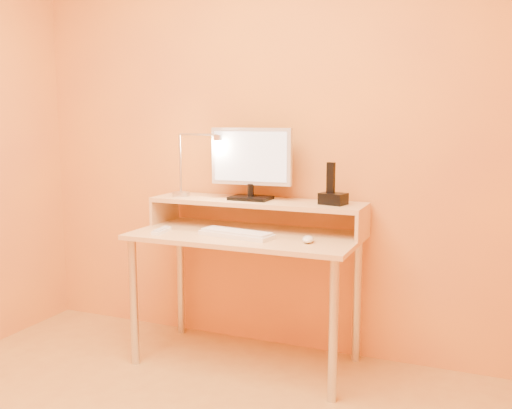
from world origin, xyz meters
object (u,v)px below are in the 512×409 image
at_px(lamp_base, 181,194).
at_px(mouse, 308,239).
at_px(phone_dock, 333,199).
at_px(keyboard, 236,234).
at_px(remote_control, 161,231).
at_px(monitor_panel, 251,156).

height_order(lamp_base, mouse, lamp_base).
bearing_deg(phone_dock, lamp_base, -164.71).
xyz_separation_m(keyboard, mouse, (0.38, 0.00, 0.01)).
bearing_deg(mouse, phone_dock, 63.43).
height_order(phone_dock, keyboard, phone_dock).
bearing_deg(phone_dock, remote_control, -147.34).
distance_m(lamp_base, remote_control, 0.32).
bearing_deg(mouse, keyboard, 168.13).
xyz_separation_m(keyboard, remote_control, (-0.41, -0.06, -0.00)).
height_order(phone_dock, remote_control, phone_dock).
bearing_deg(monitor_panel, remote_control, -144.80).
height_order(lamp_base, keyboard, lamp_base).
distance_m(lamp_base, keyboard, 0.52).
bearing_deg(monitor_panel, mouse, -34.68).
bearing_deg(lamp_base, phone_dock, 1.93).
xyz_separation_m(lamp_base, keyboard, (0.45, -0.21, -0.16)).
bearing_deg(lamp_base, remote_control, -83.05).
relative_size(keyboard, remote_control, 2.47).
distance_m(phone_dock, remote_control, 0.93).
relative_size(keyboard, mouse, 4.05).
bearing_deg(remote_control, keyboard, 1.74).
bearing_deg(monitor_panel, lamp_base, -177.87).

